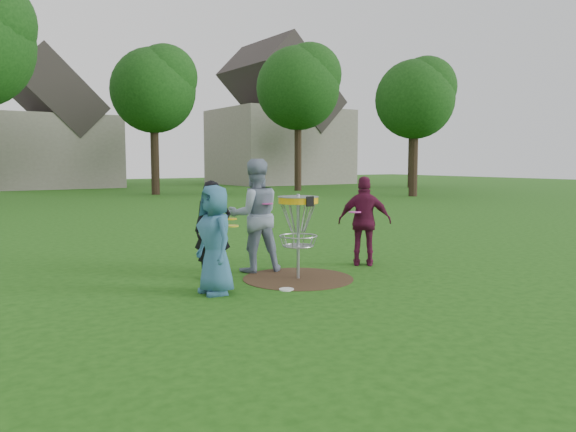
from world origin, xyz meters
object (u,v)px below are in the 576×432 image
player_black (213,230)px  player_maroon (365,221)px  player_grey (255,215)px  player_blue (215,240)px  disc_golf_basket (298,216)px

player_black → player_maroon: (2.83, -0.44, 0.02)m
player_grey → player_blue: bearing=55.3°
player_grey → player_black: bearing=26.6°
player_black → player_maroon: player_maroon is taller
player_black → player_grey: (0.89, 0.19, 0.17)m
player_black → disc_golf_basket: bearing=-4.2°
player_grey → player_maroon: (1.94, -0.63, -0.16)m
player_grey → disc_golf_basket: (0.28, -0.92, 0.05)m
player_maroon → player_black: bearing=32.0°
player_blue → player_black: 1.02m
player_blue → player_maroon: (3.24, 0.49, 0.03)m
player_blue → disc_golf_basket: bearing=96.9°
player_blue → player_maroon: 3.28m
player_black → player_grey: 0.92m
player_blue → player_black: player_black is taller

